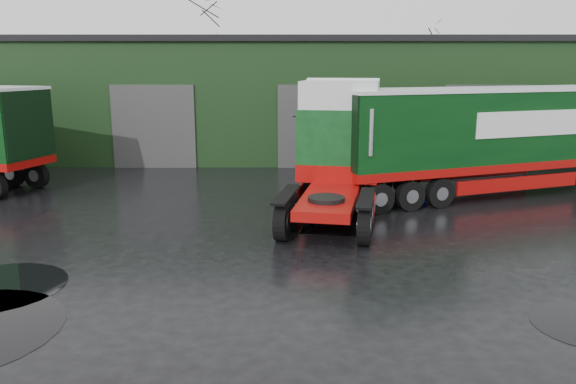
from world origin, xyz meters
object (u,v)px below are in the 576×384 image
at_px(lorry_right, 485,142).
at_px(tree_back_b, 414,81).
at_px(hero_tractor, 333,152).
at_px(warehouse, 314,96).
at_px(tree_back_a, 202,67).
at_px(wash_bucket, 423,197).

relative_size(lorry_right, tree_back_b, 2.10).
bearing_deg(hero_tractor, lorry_right, 41.08).
distance_m(warehouse, tree_back_b, 12.82).
relative_size(hero_tractor, tree_back_a, 0.75).
xyz_separation_m(hero_tractor, wash_bucket, (3.52, 2.43, -2.06)).
bearing_deg(tree_back_b, lorry_right, -95.21).
xyz_separation_m(warehouse, tree_back_a, (-8.00, 10.00, 1.59)).
relative_size(hero_tractor, lorry_right, 0.46).
xyz_separation_m(warehouse, lorry_right, (6.00, -11.95, -1.09)).
relative_size(warehouse, tree_back_b, 4.32).
bearing_deg(lorry_right, tree_back_b, 154.43).
height_order(lorry_right, tree_back_a, tree_back_a).
bearing_deg(hero_tractor, wash_bucket, 45.29).
distance_m(hero_tractor, wash_bucket, 4.74).
distance_m(lorry_right, tree_back_a, 26.17).
bearing_deg(wash_bucket, lorry_right, 23.90).
bearing_deg(hero_tractor, tree_back_b, 83.15).
bearing_deg(tree_back_a, wash_bucket, -63.58).
bearing_deg(lorry_right, wash_bucket, -86.47).
xyz_separation_m(wash_bucket, tree_back_a, (-11.46, 23.07, 4.59)).
bearing_deg(warehouse, lorry_right, -63.34).
bearing_deg(tree_back_a, warehouse, -51.34).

